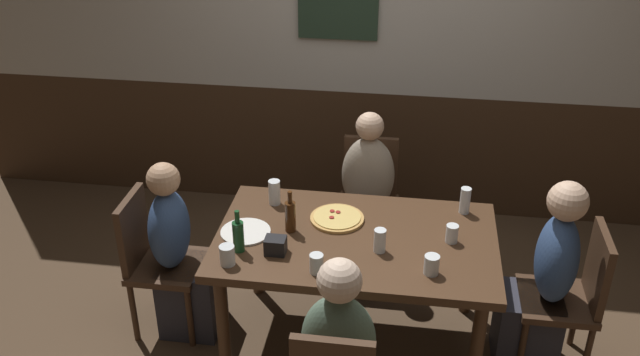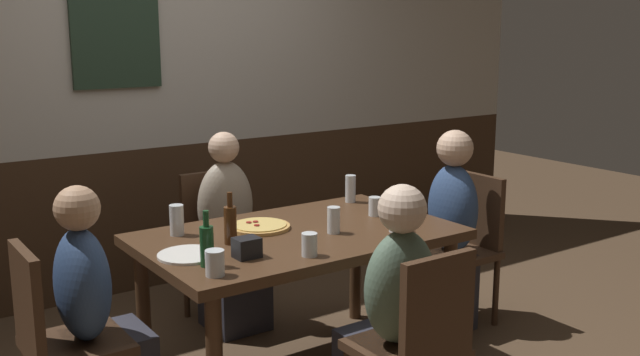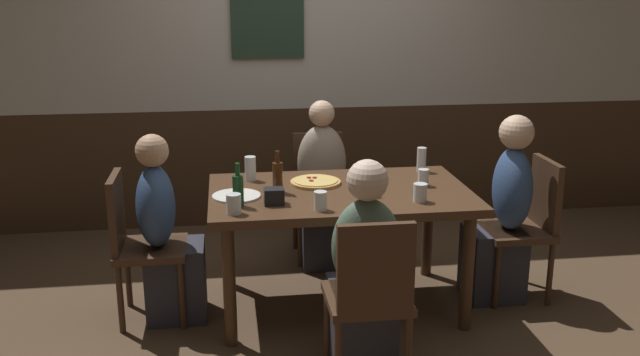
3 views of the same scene
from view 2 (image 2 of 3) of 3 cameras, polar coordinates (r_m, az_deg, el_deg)
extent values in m
cube|color=#3D2819|center=(5.10, -11.90, -2.79)|extent=(6.40, 0.10, 0.95)
cube|color=#B7B2A8|center=(4.94, -12.56, 11.98)|extent=(6.40, 0.10, 1.65)
cube|color=#233828|center=(4.77, -15.67, 10.86)|extent=(0.56, 0.03, 0.68)
cube|color=#472D1C|center=(3.62, -1.74, -4.62)|extent=(1.53, 0.94, 0.05)
cylinder|color=#472D1C|center=(3.85, 10.01, -9.60)|extent=(0.07, 0.07, 0.69)
cylinder|color=#472D1C|center=(3.79, -13.62, -10.11)|extent=(0.07, 0.07, 0.69)
cylinder|color=#472D1C|center=(4.40, 2.80, -6.65)|extent=(0.07, 0.07, 0.69)
cube|color=#422B1C|center=(3.29, -18.45, -12.29)|extent=(0.40, 0.40, 0.04)
cube|color=#422B1C|center=(3.16, -21.89, -8.93)|extent=(0.04, 0.36, 0.43)
cube|color=#422B1C|center=(4.38, 10.56, -5.78)|extent=(0.40, 0.40, 0.04)
cube|color=#422B1C|center=(4.44, 12.32, -2.45)|extent=(0.04, 0.36, 0.43)
cylinder|color=#422B1C|center=(4.22, 10.45, -9.67)|extent=(0.04, 0.04, 0.41)
cylinder|color=#422B1C|center=(4.45, 7.32, -8.42)|extent=(0.04, 0.04, 0.41)
cylinder|color=#422B1C|center=(4.46, 13.57, -8.64)|extent=(0.04, 0.04, 0.41)
cylinder|color=#422B1C|center=(4.68, 10.45, -7.53)|extent=(0.04, 0.04, 0.41)
cube|color=#422B1C|center=(3.11, 6.69, -13.13)|extent=(0.40, 0.40, 0.04)
cube|color=#422B1C|center=(2.90, 9.18, -10.08)|extent=(0.36, 0.04, 0.43)
cube|color=#422B1C|center=(4.38, -7.55, -5.68)|extent=(0.40, 0.40, 0.04)
cube|color=#422B1C|center=(4.47, -8.69, -2.22)|extent=(0.36, 0.04, 0.43)
cylinder|color=#422B1C|center=(4.38, -4.44, -8.69)|extent=(0.04, 0.04, 0.41)
cylinder|color=#422B1C|center=(4.24, -8.46, -9.54)|extent=(0.04, 0.04, 0.41)
cylinder|color=#422B1C|center=(4.66, -6.57, -7.45)|extent=(0.04, 0.04, 0.41)
cylinder|color=#422B1C|center=(4.52, -10.40, -8.19)|extent=(0.04, 0.04, 0.41)
ellipsoid|color=#334C7A|center=(3.20, -18.07, -7.90)|extent=(0.22, 0.34, 0.48)
sphere|color=tan|center=(3.11, -18.45, -2.25)|extent=(0.19, 0.19, 0.19)
cube|color=#2D2D38|center=(4.36, 9.24, -8.67)|extent=(0.34, 0.32, 0.45)
ellipsoid|color=#334C7A|center=(4.27, 10.32, -2.34)|extent=(0.22, 0.34, 0.51)
sphere|color=#DBB293|center=(4.20, 10.50, 2.30)|extent=(0.21, 0.21, 0.21)
ellipsoid|color=#56705B|center=(3.04, 6.30, -8.44)|extent=(0.34, 0.22, 0.48)
sphere|color=beige|center=(2.94, 6.45, -2.41)|extent=(0.20, 0.20, 0.20)
cube|color=#2D2D38|center=(4.33, -6.68, -8.71)|extent=(0.32, 0.34, 0.45)
ellipsoid|color=tan|center=(4.26, -7.41, -2.17)|extent=(0.34, 0.22, 0.53)
sphere|color=#DBB293|center=(4.19, -7.53, 2.39)|extent=(0.18, 0.18, 0.18)
cylinder|color=tan|center=(3.68, -4.74, -3.83)|extent=(0.31, 0.31, 0.02)
cylinder|color=#DBB760|center=(3.68, -4.74, -3.65)|extent=(0.27, 0.27, 0.01)
cylinder|color=maroon|center=(3.70, -5.58, -3.46)|extent=(0.03, 0.03, 0.00)
cylinder|color=maroon|center=(3.64, -4.96, -3.68)|extent=(0.03, 0.03, 0.00)
cylinder|color=maroon|center=(3.71, -5.06, -3.40)|extent=(0.03, 0.03, 0.00)
cylinder|color=silver|center=(3.58, 1.07, -3.30)|extent=(0.06, 0.06, 0.13)
cylinder|color=#B26623|center=(3.58, 1.07, -3.50)|extent=(0.06, 0.06, 0.11)
cylinder|color=silver|center=(3.61, -11.13, -3.25)|extent=(0.07, 0.07, 0.15)
cylinder|color=#B26623|center=(3.61, -11.11, -3.71)|extent=(0.06, 0.06, 0.09)
cylinder|color=silver|center=(4.20, 2.39, -0.84)|extent=(0.06, 0.06, 0.16)
cylinder|color=#B26623|center=(4.21, 2.39, -1.19)|extent=(0.05, 0.05, 0.10)
cylinder|color=silver|center=(3.91, 4.30, -2.22)|extent=(0.07, 0.07, 0.10)
cylinder|color=silver|center=(3.92, 4.30, -2.35)|extent=(0.06, 0.06, 0.08)
cylinder|color=silver|center=(3.62, 6.03, -3.40)|extent=(0.08, 0.08, 0.10)
cylinder|color=gold|center=(3.63, 6.02, -3.62)|extent=(0.07, 0.07, 0.07)
cylinder|color=silver|center=(3.23, -0.83, -5.22)|extent=(0.07, 0.07, 0.10)
cylinder|color=gold|center=(3.24, -0.83, -5.66)|extent=(0.06, 0.06, 0.05)
cylinder|color=silver|center=(3.01, -8.22, -6.59)|extent=(0.08, 0.08, 0.11)
cylinder|color=#331E14|center=(3.02, -8.21, -6.84)|extent=(0.07, 0.07, 0.08)
cylinder|color=#194723|center=(3.13, -8.83, -5.31)|extent=(0.06, 0.06, 0.17)
cylinder|color=#194723|center=(3.09, -8.90, -3.16)|extent=(0.03, 0.03, 0.07)
cylinder|color=#42230F|center=(3.42, -7.01, -3.70)|extent=(0.06, 0.06, 0.18)
cylinder|color=#42230F|center=(3.39, -7.06, -1.68)|extent=(0.03, 0.03, 0.07)
cylinder|color=white|center=(3.29, -10.22, -5.92)|extent=(0.28, 0.28, 0.01)
cube|color=black|center=(3.23, -5.74, -5.43)|extent=(0.11, 0.09, 0.09)
camera|label=1|loc=(2.43, 67.89, 31.57)|focal=38.97mm
camera|label=3|loc=(1.56, 93.90, 5.71)|focal=39.01mm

